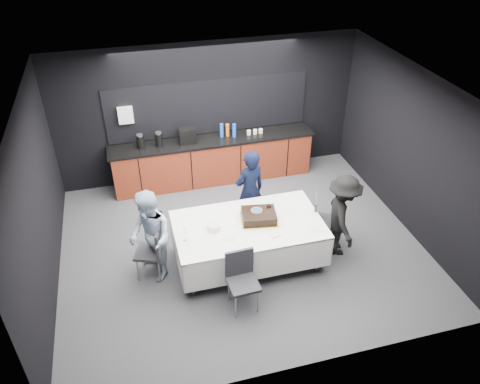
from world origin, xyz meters
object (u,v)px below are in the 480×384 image
(party_table, at_px, (248,231))
(person_center, at_px, (250,191))
(chair_left, at_px, (154,248))
(person_right, at_px, (342,216))
(plate_stack, at_px, (214,227))
(person_left, at_px, (150,237))
(champagne_flute, at_px, (185,232))
(cake_assembly, at_px, (259,216))
(chair_right, at_px, (321,217))
(chair_near, at_px, (242,276))

(party_table, xyz_separation_m, person_center, (0.27, 0.86, 0.14))
(chair_left, relative_size, person_right, 0.63)
(plate_stack, height_order, person_left, person_left)
(person_left, height_order, person_right, person_left)
(champagne_flute, relative_size, person_center, 0.14)
(chair_left, bearing_deg, person_center, 23.81)
(party_table, height_order, person_left, person_left)
(chair_left, distance_m, person_right, 3.03)
(plate_stack, xyz_separation_m, chair_left, (-0.93, 0.09, -0.30))
(champagne_flute, distance_m, chair_left, 0.66)
(cake_assembly, distance_m, chair_right, 1.17)
(person_center, height_order, person_right, person_center)
(plate_stack, distance_m, champagne_flute, 0.50)
(cake_assembly, bearing_deg, party_table, -161.48)
(plate_stack, xyz_separation_m, person_center, (0.82, 0.86, -0.05))
(cake_assembly, bearing_deg, person_center, 84.28)
(chair_right, bearing_deg, champagne_flute, -172.65)
(party_table, bearing_deg, chair_left, 176.45)
(person_right, bearing_deg, person_center, 62.82)
(chair_left, relative_size, chair_right, 1.00)
(person_right, bearing_deg, chair_right, 48.67)
(cake_assembly, bearing_deg, chair_left, 179.03)
(cake_assembly, distance_m, champagne_flute, 1.22)
(chair_right, height_order, chair_near, same)
(chair_left, relative_size, person_left, 0.60)
(chair_right, height_order, person_center, person_center)
(chair_left, xyz_separation_m, person_left, (-0.03, -0.00, 0.24))
(person_left, bearing_deg, person_center, 98.19)
(chair_left, bearing_deg, plate_stack, -5.50)
(person_left, bearing_deg, person_right, 70.50)
(party_table, xyz_separation_m, champagne_flute, (-1.01, -0.14, 0.30))
(party_table, xyz_separation_m, person_right, (1.54, -0.14, 0.09))
(person_left, relative_size, person_right, 1.06)
(cake_assembly, height_order, person_right, person_right)
(cake_assembly, distance_m, person_left, 1.70)
(chair_left, height_order, person_center, person_center)
(chair_near, relative_size, person_center, 0.59)
(party_table, bearing_deg, person_center, 72.63)
(chair_near, height_order, person_center, person_center)
(cake_assembly, bearing_deg, champagne_flute, -170.27)
(cake_assembly, height_order, chair_left, cake_assembly)
(person_center, relative_size, person_left, 1.01)
(plate_stack, height_order, person_center, person_center)
(chair_left, height_order, chair_near, same)
(person_right, bearing_deg, person_left, 96.79)
(plate_stack, xyz_separation_m, chair_near, (0.21, -0.84, -0.30))
(champagne_flute, height_order, person_right, person_right)
(chair_right, relative_size, person_right, 0.63)
(cake_assembly, xyz_separation_m, chair_left, (-1.67, 0.03, -0.32))
(person_right, bearing_deg, cake_assembly, 92.64)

